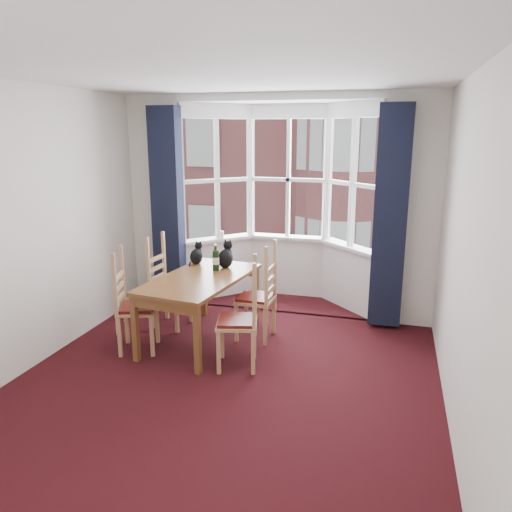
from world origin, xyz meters
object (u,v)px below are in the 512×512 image
at_px(cat_left, 197,255).
at_px(chair_right_near, 246,322).
at_px(wine_bottle, 216,259).
at_px(chair_right_far, 263,300).
at_px(cat_right, 226,257).
at_px(dining_table, 200,284).
at_px(chair_left_near, 129,309).
at_px(chair_left_far, 164,288).
at_px(candle_tall, 222,235).

bearing_deg(cat_left, chair_right_near, -47.14).
bearing_deg(wine_bottle, chair_right_far, -6.17).
height_order(cat_right, wine_bottle, cat_right).
height_order(dining_table, chair_right_near, chair_right_near).
bearing_deg(chair_left_near, chair_left_far, 87.21).
height_order(cat_left, candle_tall, cat_left).
xyz_separation_m(dining_table, candle_tall, (-0.28, 1.53, 0.25)).
distance_m(chair_left_near, chair_left_far, 0.78).
bearing_deg(chair_right_far, chair_left_near, -152.46).
height_order(chair_left_far, candle_tall, candle_tall).
xyz_separation_m(cat_right, wine_bottle, (-0.07, -0.15, 0.01)).
bearing_deg(cat_left, chair_right_far, -16.80).
xyz_separation_m(wine_bottle, candle_tall, (-0.36, 1.22, 0.03)).
relative_size(chair_left_near, candle_tall, 8.93).
xyz_separation_m(chair_right_far, candle_tall, (-0.95, 1.28, 0.45)).
height_order(dining_table, wine_bottle, wine_bottle).
relative_size(cat_left, cat_right, 0.84).
height_order(chair_right_near, cat_right, cat_right).
bearing_deg(cat_right, chair_left_near, -131.42).
bearing_deg(chair_right_near, cat_right, 119.40).
distance_m(chair_right_far, candle_tall, 1.66).
height_order(chair_left_near, cat_right, cat_right).
height_order(chair_left_near, wine_bottle, wine_bottle).
relative_size(dining_table, cat_right, 4.92).
bearing_deg(chair_right_far, dining_table, -159.49).
bearing_deg(wine_bottle, chair_left_far, 177.82).
distance_m(chair_left_near, chair_right_near, 1.33).
relative_size(chair_right_near, candle_tall, 8.93).
xyz_separation_m(chair_right_near, cat_left, (-0.93, 1.00, 0.39)).
xyz_separation_m(chair_left_near, chair_left_far, (0.04, 0.78, 0.00)).
xyz_separation_m(chair_left_far, chair_right_far, (1.28, -0.09, 0.00)).
xyz_separation_m(chair_left_near, chair_right_near, (1.33, -0.04, 0.00)).
height_order(chair_left_far, chair_right_near, same).
bearing_deg(dining_table, chair_left_near, -146.18).
relative_size(dining_table, candle_tall, 16.09).
xyz_separation_m(chair_left_near, cat_right, (0.80, 0.91, 0.41)).
relative_size(chair_right_far, cat_right, 2.73).
bearing_deg(chair_right_near, chair_left_near, 178.47).
relative_size(chair_right_far, candle_tall, 8.93).
bearing_deg(chair_right_far, candle_tall, 126.38).
height_order(chair_right_near, wine_bottle, wine_bottle).
bearing_deg(chair_right_near, chair_left_far, 147.82).
bearing_deg(wine_bottle, candle_tall, 106.31).
distance_m(chair_right_near, candle_tall, 2.27).
relative_size(wine_bottle, candle_tall, 3.01).
bearing_deg(chair_right_far, chair_right_near, -89.09).
bearing_deg(wine_bottle, cat_right, 65.91).
relative_size(chair_right_far, cat_left, 3.24).
relative_size(dining_table, chair_right_near, 1.80).
xyz_separation_m(dining_table, wine_bottle, (0.07, 0.31, 0.22)).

